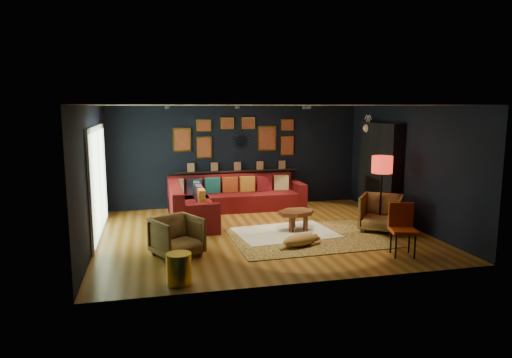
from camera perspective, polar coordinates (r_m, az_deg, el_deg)
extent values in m
plane|color=olive|center=(9.45, 0.80, -6.76)|extent=(6.50, 6.50, 0.00)
plane|color=black|center=(11.85, -2.42, 2.86)|extent=(6.50, 0.00, 6.50)
plane|color=black|center=(6.58, 6.64, -2.18)|extent=(6.50, 0.00, 6.50)
plane|color=black|center=(8.97, -19.76, 0.34)|extent=(0.00, 5.50, 5.50)
plane|color=black|center=(10.45, 18.38, 1.58)|extent=(0.00, 5.50, 5.50)
plane|color=silver|center=(9.09, 0.84, 9.21)|extent=(6.50, 6.50, 0.00)
cube|color=maroon|center=(11.50, -2.89, -2.83)|extent=(3.20, 0.95, 0.42)
cube|color=maroon|center=(11.76, -3.22, -0.48)|extent=(3.20, 0.24, 0.46)
cube|color=maroon|center=(11.89, 5.19, -1.92)|extent=(0.22, 0.95, 0.64)
cube|color=maroon|center=(10.28, -7.97, -4.34)|extent=(0.95, 2.20, 0.42)
cube|color=maroon|center=(10.17, -10.02, -2.12)|extent=(0.24, 2.20, 0.46)
cube|color=maroon|center=(9.29, -7.41, -5.08)|extent=(0.95, 0.22, 0.64)
cube|color=beige|center=(11.40, -9.98, -0.96)|extent=(0.38, 0.14, 0.38)
cube|color=#2C2B48|center=(11.44, -7.73, -0.88)|extent=(0.38, 0.14, 0.38)
cube|color=#195E64|center=(11.49, -5.50, -0.79)|extent=(0.38, 0.14, 0.38)
cube|color=#9C3E1C|center=(11.56, -3.29, -0.71)|extent=(0.38, 0.14, 0.38)
cube|color=#C6812A|center=(11.64, -1.10, -0.62)|extent=(0.38, 0.14, 0.38)
cube|color=maroon|center=(11.74, 1.04, -0.54)|extent=(0.38, 0.14, 0.38)
cube|color=#CFC17C|center=(11.86, 3.15, -0.45)|extent=(0.38, 0.14, 0.38)
cube|color=#20484C|center=(10.90, -7.42, -1.36)|extent=(0.14, 0.38, 0.38)
cube|color=#552454|center=(10.41, -7.14, -1.85)|extent=(0.14, 0.38, 0.38)
cube|color=#CA8832|center=(9.92, -6.83, -2.38)|extent=(0.14, 0.38, 0.38)
cube|color=black|center=(11.83, -2.34, 1.00)|extent=(3.20, 0.12, 0.04)
cube|color=gold|center=(11.60, -9.24, 4.85)|extent=(0.45, 0.03, 0.60)
cube|color=#AB4C29|center=(11.58, -9.23, 4.85)|extent=(0.38, 0.01, 0.51)
cube|color=gold|center=(11.66, -6.51, 3.95)|extent=(0.40, 0.03, 0.55)
cube|color=#AB4C29|center=(11.65, -6.50, 3.94)|extent=(0.34, 0.01, 0.47)
cube|color=gold|center=(11.63, -6.56, 6.65)|extent=(0.38, 0.03, 0.30)
cube|color=#AB4C29|center=(11.61, -6.55, 6.65)|extent=(0.32, 0.01, 0.25)
cube|color=gold|center=(11.95, 1.38, 5.09)|extent=(0.50, 0.03, 0.65)
cube|color=#AB4C29|center=(11.94, 1.40, 5.08)|extent=(0.42, 0.01, 0.55)
cube|color=gold|center=(12.12, 3.90, 4.18)|extent=(0.35, 0.03, 0.50)
cube|color=#AB4C29|center=(12.10, 3.92, 4.17)|extent=(0.30, 0.01, 0.42)
cube|color=gold|center=(12.09, 3.93, 6.77)|extent=(0.35, 0.03, 0.30)
cube|color=#AB4C29|center=(12.07, 3.95, 6.77)|extent=(0.30, 0.01, 0.25)
cube|color=gold|center=(11.71, -3.63, 6.95)|extent=(0.35, 0.03, 0.30)
cube|color=#AB4C29|center=(11.69, -3.61, 6.95)|extent=(0.30, 0.01, 0.25)
cube|color=gold|center=(11.82, -0.98, 6.99)|extent=(0.35, 0.03, 0.30)
cube|color=#AB4C29|center=(11.80, -0.96, 6.98)|extent=(0.30, 0.01, 0.25)
cylinder|color=silver|center=(11.80, -1.92, 4.79)|extent=(0.28, 0.03, 0.28)
cone|color=gold|center=(11.85, -0.88, 4.81)|extent=(0.03, 0.16, 0.03)
cone|color=gold|center=(11.84, -0.96, 5.22)|extent=(0.04, 0.16, 0.04)
cone|color=gold|center=(11.82, -1.19, 5.56)|extent=(0.04, 0.16, 0.04)
cone|color=gold|center=(11.80, -1.53, 5.78)|extent=(0.04, 0.16, 0.04)
cone|color=gold|center=(11.79, -1.93, 5.86)|extent=(0.03, 0.16, 0.03)
cone|color=gold|center=(11.77, -2.33, 5.77)|extent=(0.04, 0.16, 0.04)
cone|color=gold|center=(11.76, -2.67, 5.53)|extent=(0.04, 0.16, 0.04)
cone|color=gold|center=(11.76, -2.90, 5.18)|extent=(0.04, 0.16, 0.04)
cone|color=gold|center=(11.76, -2.98, 4.77)|extent=(0.03, 0.16, 0.03)
cone|color=gold|center=(11.77, -2.90, 4.36)|extent=(0.04, 0.16, 0.04)
cone|color=gold|center=(11.78, -2.66, 4.02)|extent=(0.04, 0.16, 0.04)
cone|color=gold|center=(11.80, -2.32, 3.80)|extent=(0.04, 0.16, 0.04)
cone|color=gold|center=(11.82, -1.92, 3.73)|extent=(0.03, 0.16, 0.03)
cone|color=gold|center=(11.83, -1.52, 3.82)|extent=(0.04, 0.16, 0.04)
cone|color=gold|center=(11.84, -1.18, 4.06)|extent=(0.04, 0.16, 0.04)
cone|color=gold|center=(11.85, -0.96, 4.40)|extent=(0.04, 0.16, 0.04)
cube|color=black|center=(11.17, 15.27, 1.14)|extent=(0.30, 1.60, 2.20)
cube|color=black|center=(11.25, 14.86, -2.15)|extent=(0.20, 0.80, 0.90)
cone|color=white|center=(11.57, 14.68, 6.15)|extent=(0.35, 0.28, 0.28)
sphere|color=white|center=(11.47, 13.70, 6.17)|extent=(0.20, 0.20, 0.20)
cylinder|color=white|center=(11.42, 13.96, 7.00)|extent=(0.02, 0.10, 0.28)
cylinder|color=white|center=(11.53, 13.69, 7.03)|extent=(0.02, 0.10, 0.28)
cube|color=white|center=(9.59, -19.12, -0.30)|extent=(0.04, 2.80, 2.20)
cube|color=#BCEBB3|center=(9.59, -18.98, -0.30)|extent=(0.01, 2.60, 2.00)
cube|color=white|center=(9.58, -18.95, -0.30)|extent=(0.02, 0.06, 2.00)
cylinder|color=black|center=(10.03, -11.03, 8.80)|extent=(0.10, 0.10, 0.06)
cylinder|color=black|center=(10.61, -2.35, 8.96)|extent=(0.10, 0.10, 0.06)
cylinder|color=black|center=(10.65, 6.65, 8.91)|extent=(0.10, 0.10, 0.06)
cylinder|color=black|center=(8.50, 6.14, 8.90)|extent=(0.10, 0.10, 0.06)
cube|color=white|center=(9.44, 3.66, -6.72)|extent=(2.09, 1.63, 0.03)
cube|color=#D7AD54|center=(9.16, 6.56, -7.28)|extent=(3.08, 2.25, 0.02)
cylinder|color=#5A2C16|center=(9.41, 4.43, -5.66)|extent=(0.10, 0.10, 0.33)
cylinder|color=#5A2C16|center=(9.50, 6.20, -5.54)|extent=(0.10, 0.10, 0.33)
cylinder|color=#5A2C16|center=(9.78, 4.66, -5.09)|extent=(0.10, 0.10, 0.33)
cylinder|color=maroon|center=(10.44, -7.91, -4.20)|extent=(0.53, 0.53, 0.34)
imported|color=#C08844|center=(8.06, -9.87, -6.87)|extent=(0.98, 0.96, 0.77)
imported|color=#C08844|center=(9.86, 15.38, -3.90)|extent=(1.11, 1.10, 0.84)
cylinder|color=gold|center=(6.89, -9.60, -10.98)|extent=(0.37, 0.37, 0.46)
cylinder|color=black|center=(8.20, 17.09, -8.01)|extent=(0.03, 0.03, 0.45)
cylinder|color=black|center=(8.29, 19.25, -7.93)|extent=(0.03, 0.03, 0.45)
cylinder|color=black|center=(8.50, 16.51, -7.39)|extent=(0.03, 0.03, 0.45)
cylinder|color=black|center=(8.59, 18.60, -7.32)|extent=(0.03, 0.03, 0.45)
cube|color=red|center=(8.33, 17.94, -6.18)|extent=(0.52, 0.52, 0.06)
cube|color=red|center=(8.45, 17.67, -4.26)|extent=(0.43, 0.16, 0.43)
cylinder|color=black|center=(10.09, 15.16, -5.94)|extent=(0.26, 0.26, 0.04)
cylinder|color=black|center=(9.95, 15.32, -2.31)|extent=(0.04, 0.04, 1.26)
cylinder|color=red|center=(9.84, 15.49, 1.75)|extent=(0.43, 0.43, 0.36)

